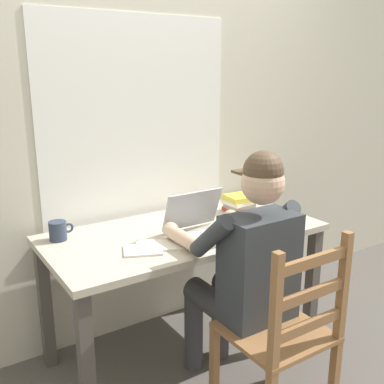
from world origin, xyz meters
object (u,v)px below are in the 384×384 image
at_px(laptop, 202,226).
at_px(book_stack_main, 239,203).
at_px(seated_person, 244,265).
at_px(wooden_chair, 284,336).
at_px(coffee_mug_white, 192,213).
at_px(computer_mouse, 253,226).
at_px(desk, 184,247).
at_px(coffee_mug_dark, 58,231).

xyz_separation_m(laptop, book_stack_main, (0.42, 0.23, 0.00)).
height_order(seated_person, wooden_chair, seated_person).
height_order(seated_person, coffee_mug_white, seated_person).
distance_m(laptop, computer_mouse, 0.30).
bearing_deg(coffee_mug_white, seated_person, -96.61).
xyz_separation_m(seated_person, laptop, (-0.03, 0.31, 0.11)).
bearing_deg(desk, computer_mouse, -30.50).
bearing_deg(coffee_mug_white, wooden_chair, -94.39).
relative_size(coffee_mug_white, book_stack_main, 0.64).
relative_size(laptop, book_stack_main, 1.72).
relative_size(desk, coffee_mug_dark, 11.71).
bearing_deg(computer_mouse, wooden_chair, -116.59).
bearing_deg(coffee_mug_dark, computer_mouse, -23.77).
distance_m(desk, wooden_chair, 0.74).
height_order(laptop, coffee_mug_dark, laptop).
distance_m(computer_mouse, book_stack_main, 0.32).
relative_size(seated_person, coffee_mug_dark, 10.00).
xyz_separation_m(desk, coffee_mug_white, (0.12, 0.12, 0.14)).
relative_size(wooden_chair, coffee_mug_dark, 7.58).
height_order(desk, coffee_mug_white, coffee_mug_white).
bearing_deg(coffee_mug_white, book_stack_main, -2.72).
xyz_separation_m(coffee_mug_white, coffee_mug_dark, (-0.73, 0.10, 0.01)).
xyz_separation_m(desk, computer_mouse, (0.32, -0.19, 0.12)).
height_order(desk, laptop, laptop).
bearing_deg(coffee_mug_white, computer_mouse, -57.11).
xyz_separation_m(seated_person, coffee_mug_dark, (-0.67, 0.65, 0.10)).
relative_size(computer_mouse, coffee_mug_dark, 0.80).
xyz_separation_m(desk, seated_person, (0.06, -0.43, 0.04)).
bearing_deg(book_stack_main, computer_mouse, -114.30).
distance_m(desk, computer_mouse, 0.39).
relative_size(desk, seated_person, 1.17).
distance_m(coffee_mug_white, coffee_mug_dark, 0.74).
height_order(computer_mouse, coffee_mug_white, coffee_mug_white).
xyz_separation_m(seated_person, coffee_mug_white, (0.06, 0.55, 0.10)).
relative_size(laptop, coffee_mug_dark, 2.63).
bearing_deg(computer_mouse, book_stack_main, 65.70).
bearing_deg(coffee_mug_dark, seated_person, -44.29).
bearing_deg(book_stack_main, wooden_chair, -115.78).
relative_size(computer_mouse, book_stack_main, 0.52).
height_order(laptop, coffee_mug_white, laptop).
bearing_deg(computer_mouse, coffee_mug_white, 122.89).
height_order(wooden_chair, coffee_mug_dark, wooden_chair).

